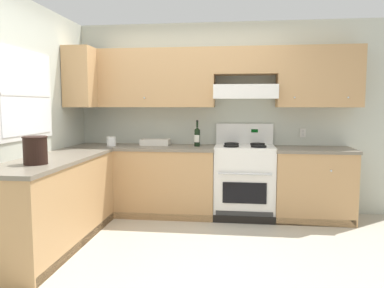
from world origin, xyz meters
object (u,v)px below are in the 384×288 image
(wine_bottle, at_px, (197,136))
(paper_towel_roll, at_px, (111,141))
(stove, at_px, (244,180))
(bucket, at_px, (35,150))
(bowl, at_px, (155,143))

(wine_bottle, distance_m, paper_towel_roll, 1.14)
(stove, height_order, paper_towel_roll, stove)
(wine_bottle, bearing_deg, bucket, -127.64)
(wine_bottle, relative_size, bowl, 0.89)
(bowl, distance_m, paper_towel_roll, 0.58)
(bowl, xyz_separation_m, paper_towel_roll, (-0.56, -0.16, 0.03))
(stove, height_order, bowl, stove)
(bucket, bearing_deg, stove, 40.71)
(wine_bottle, xyz_separation_m, paper_towel_roll, (-1.13, -0.09, -0.07))
(bowl, xyz_separation_m, bucket, (-0.72, -1.75, 0.11))
(wine_bottle, xyz_separation_m, bowl, (-0.57, 0.07, -0.11))
(bucket, bearing_deg, paper_towel_roll, 84.17)
(bucket, bearing_deg, bowl, 67.59)
(bucket, relative_size, paper_towel_roll, 2.09)
(stove, relative_size, bucket, 4.69)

